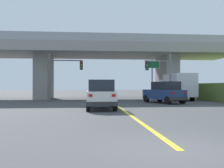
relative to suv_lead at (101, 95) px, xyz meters
The scene contains 10 objects.
ground 15.07m from the suv_lead, 84.40° to the left, with size 160.00×160.00×0.00m, color #424244.
overpass_bridge 15.66m from the suv_lead, 84.40° to the left, with size 33.13×8.79×7.56m.
lane_divider_stripe 1.83m from the suv_lead, 16.82° to the left, with size 0.20×23.77×0.01m, color yellow.
suv_lead is the anchor object (origin of this frame).
suv_crossing 8.57m from the suv_lead, 43.03° to the left, with size 3.27×4.93×2.02m.
box_truck 14.39m from the suv_lead, 49.66° to the left, with size 2.33×6.94×2.97m.
sedan_oncoming 19.34m from the suv_lead, 88.71° to the left, with size 1.86×4.30×2.02m.
traffic_signal_nearside 11.26m from the suv_lead, 51.74° to the left, with size 2.76×0.36×5.08m.
traffic_signal_farside 9.95m from the suv_lead, 111.85° to the left, with size 3.50×0.36×5.03m.
highway_sign 14.49m from the suv_lead, 61.50° to the left, with size 1.83×0.17×4.88m.
Camera 1 is at (-2.26, -6.09, 1.60)m, focal length 40.71 mm.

